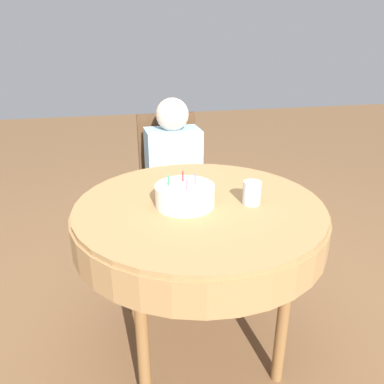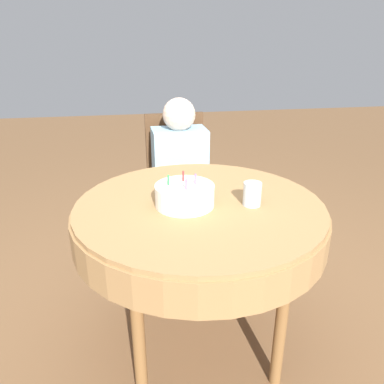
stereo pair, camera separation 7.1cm
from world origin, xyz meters
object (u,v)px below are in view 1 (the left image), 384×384
(chair, at_px, (171,185))
(drinking_glass, at_px, (252,193))
(person, at_px, (174,169))
(birthday_cake, at_px, (185,195))

(chair, relative_size, drinking_glass, 9.65)
(person, height_order, birthday_cake, person)
(chair, xyz_separation_m, person, (0.00, -0.10, 0.15))
(person, bearing_deg, chair, 90.00)
(drinking_glass, bearing_deg, chair, 101.09)
(birthday_cake, bearing_deg, chair, 84.28)
(person, bearing_deg, drinking_glass, -79.53)
(chair, distance_m, drinking_glass, 1.01)
(chair, bearing_deg, birthday_cake, -97.48)
(chair, xyz_separation_m, birthday_cake, (-0.09, -0.90, 0.31))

